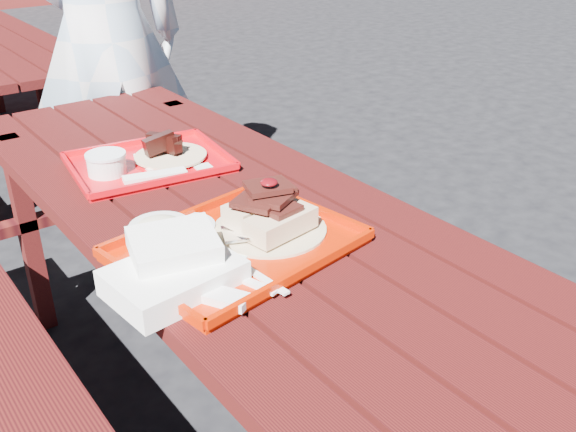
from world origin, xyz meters
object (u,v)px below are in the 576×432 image
object	(u,v)px
far_tray	(147,161)
near_tray	(230,232)
picnic_table_near	(253,285)
person	(104,37)

from	to	relation	value
far_tray	near_tray	bearing A→B (deg)	-96.08
far_tray	picnic_table_near	bearing A→B (deg)	-82.84
picnic_table_near	near_tray	xyz separation A→B (m)	(-0.11, -0.09, 0.23)
picnic_table_near	far_tray	xyz separation A→B (m)	(-0.06, 0.45, 0.21)
near_tray	far_tray	xyz separation A→B (m)	(0.06, 0.53, -0.02)
far_tray	person	bearing A→B (deg)	72.99
picnic_table_near	near_tray	bearing A→B (deg)	-142.75
picnic_table_near	near_tray	distance (m)	0.27
near_tray	picnic_table_near	bearing A→B (deg)	37.25
person	near_tray	bearing A→B (deg)	87.28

